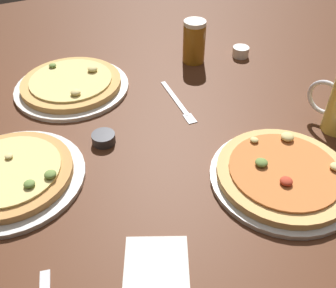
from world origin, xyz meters
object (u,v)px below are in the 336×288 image
Objects in this scene: pizza_plate_near at (283,175)px; napkin_folded at (156,267)px; pizza_plate_side at (72,84)px; ramekin_butter at (241,52)px; pizza_plate_far at (11,175)px; ramekin_sauce at (104,138)px; fork_left at (178,102)px; beer_mug_amber at (194,41)px.

pizza_plate_near is 2.46× the size of napkin_folded.
pizza_plate_side reaches higher than ramekin_butter.
napkin_folded is (0.20, -0.34, -0.01)m from pizza_plate_far.
napkin_folded is (-0.03, -0.66, -0.01)m from pizza_plate_side.
ramekin_butter is 0.42× the size of napkin_folded.
ramekin_sauce is (-0.32, 0.30, -0.00)m from pizza_plate_near.
ramekin_butter is 0.85m from napkin_folded.
pizza_plate_side reaches higher than ramekin_sauce.
fork_left is at bearing -154.52° from ramekin_butter.
pizza_plate_near reaches higher than pizza_plate_far.
pizza_plate_near is at bearing -115.70° from ramekin_butter.
napkin_folded is (-0.35, -0.07, -0.01)m from pizza_plate_near.
beer_mug_amber is 0.62× the size of fork_left.
napkin_folded is (-0.44, -0.65, -0.06)m from beer_mug_amber.
beer_mug_amber is 2.37× the size of ramekin_sauce.
ramekin_sauce is at bearing -158.36° from ramekin_butter.
ramekin_sauce reaches higher than napkin_folded.
pizza_plate_far is at bearing 119.68° from napkin_folded.
pizza_plate_near is 0.61m from pizza_plate_far.
pizza_plate_near is 1.44× the size of fork_left.
pizza_plate_far reaches higher than napkin_folded.
beer_mug_amber reaches higher than pizza_plate_side.
pizza_plate_far is at bearing -154.26° from beer_mug_amber.
pizza_plate_side is at bearing 174.83° from ramekin_butter.
pizza_plate_near is 0.67m from pizza_plate_side.
beer_mug_amber is (0.09, 0.58, 0.05)m from pizza_plate_near.
pizza_plate_near is at bearing -79.86° from fork_left.
pizza_plate_side reaches higher than fork_left.
napkin_folded is at bearing -60.32° from pizza_plate_far.
ramekin_sauce is 0.62m from ramekin_butter.
pizza_plate_far reaches higher than ramekin_sauce.
pizza_plate_near reaches higher than ramekin_butter.
pizza_plate_side is at bearing 90.70° from ramekin_sauce.
napkin_folded is at bearing -121.83° from fork_left.
pizza_plate_near is 0.44m from ramekin_sauce.
beer_mug_amber reaches higher than pizza_plate_far.
pizza_plate_far is 5.55× the size of ramekin_sauce.
pizza_plate_far is at bearing -171.52° from ramekin_sauce.
pizza_plate_side reaches higher than napkin_folded.
pizza_plate_near is at bearing -99.32° from beer_mug_amber.
fork_left is (-0.16, -0.20, -0.07)m from beer_mug_amber.
pizza_plate_side is at bearing 54.30° from pizza_plate_far.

